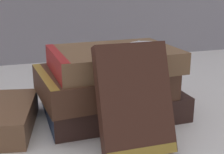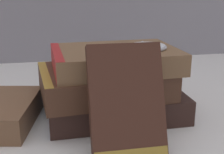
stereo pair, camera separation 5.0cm
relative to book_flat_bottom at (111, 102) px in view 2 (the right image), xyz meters
name	(u,v)px [view 2 (the right image)]	position (x,y,z in m)	size (l,w,h in m)	color
ground_plane	(81,126)	(-0.05, -0.04, -0.02)	(3.00, 3.00, 0.00)	silver
book_flat_bottom	(111,102)	(0.00, 0.00, 0.00)	(0.21, 0.16, 0.04)	#331E19
book_flat_middle	(101,82)	(-0.02, -0.01, 0.04)	(0.20, 0.16, 0.04)	#4C2D1E
book_flat_top	(112,59)	(0.00, -0.01, 0.07)	(0.19, 0.14, 0.03)	brown
book_leaning_front	(126,105)	(0.00, -0.12, 0.04)	(0.09, 0.07, 0.14)	#422319
pocket_watch	(148,47)	(0.05, -0.02, 0.09)	(0.06, 0.06, 0.01)	silver
reading_glasses	(76,86)	(-0.05, 0.14, -0.02)	(0.11, 0.08, 0.00)	#4C3828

